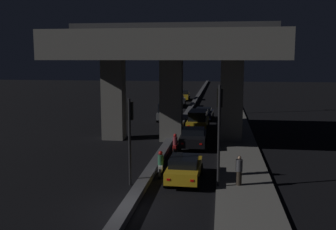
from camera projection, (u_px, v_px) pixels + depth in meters
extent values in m
plane|color=black|center=(127.00, 212.00, 17.40)|extent=(200.00, 200.00, 0.00)
cube|color=#4C4C51|center=(190.00, 109.00, 51.70)|extent=(0.63, 126.00, 0.35)
cube|color=slate|center=(233.00, 118.00, 44.13)|extent=(3.00, 126.00, 0.15)
cube|color=slate|center=(114.00, 100.00, 32.66)|extent=(1.77, 1.40, 6.62)
cube|color=slate|center=(231.00, 102.00, 31.36)|extent=(1.77, 1.40, 6.62)
cube|color=slate|center=(171.00, 101.00, 32.01)|extent=(1.77, 1.40, 6.62)
cube|color=slate|center=(171.00, 47.00, 31.39)|extent=(16.86, 12.96, 2.03)
cube|color=#333335|center=(171.00, 28.00, 31.18)|extent=(16.86, 0.40, 0.90)
cylinder|color=black|center=(130.00, 142.00, 20.73)|extent=(0.14, 0.14, 4.67)
cube|color=black|center=(130.00, 111.00, 20.66)|extent=(0.30, 0.28, 0.95)
sphere|color=red|center=(131.00, 105.00, 20.77)|extent=(0.18, 0.18, 0.18)
sphere|color=black|center=(131.00, 111.00, 20.81)|extent=(0.18, 0.18, 0.18)
sphere|color=black|center=(131.00, 116.00, 20.85)|extent=(0.18, 0.18, 0.18)
cylinder|color=black|center=(219.00, 138.00, 20.05)|extent=(0.14, 0.14, 5.43)
cube|color=black|center=(220.00, 98.00, 19.93)|extent=(0.30, 0.28, 0.95)
sphere|color=red|center=(220.00, 92.00, 20.04)|extent=(0.18, 0.18, 0.18)
sphere|color=black|center=(220.00, 97.00, 20.08)|extent=(0.18, 0.18, 0.18)
sphere|color=black|center=(220.00, 103.00, 20.12)|extent=(0.18, 0.18, 0.18)
cylinder|color=#2D2D30|center=(226.00, 78.00, 47.54)|extent=(0.18, 0.18, 8.71)
cylinder|color=#2D2D30|center=(218.00, 43.00, 47.07)|extent=(2.06, 0.10, 0.10)
ellipsoid|color=#F2B759|center=(209.00, 44.00, 47.22)|extent=(0.56, 0.32, 0.24)
cube|color=gold|center=(184.00, 170.00, 21.69)|extent=(1.76, 4.04, 0.61)
cube|color=black|center=(184.00, 161.00, 21.41)|extent=(1.53, 1.95, 0.46)
cylinder|color=black|center=(173.00, 168.00, 23.15)|extent=(0.21, 0.68, 0.68)
cylinder|color=black|center=(201.00, 169.00, 22.90)|extent=(0.21, 0.68, 0.68)
cylinder|color=black|center=(166.00, 182.00, 20.56)|extent=(0.21, 0.68, 0.68)
cylinder|color=black|center=(198.00, 183.00, 20.31)|extent=(0.21, 0.68, 0.68)
cube|color=red|center=(168.00, 180.00, 19.80)|extent=(0.18, 0.03, 0.11)
cube|color=red|center=(192.00, 181.00, 19.62)|extent=(0.18, 0.03, 0.11)
cube|color=black|center=(193.00, 138.00, 30.05)|extent=(1.92, 4.49, 0.68)
cube|color=black|center=(193.00, 131.00, 29.86)|extent=(1.66, 1.80, 0.44)
cylinder|color=black|center=(183.00, 138.00, 31.66)|extent=(0.21, 0.70, 0.70)
cylinder|color=black|center=(206.00, 139.00, 31.43)|extent=(0.21, 0.70, 0.70)
cylinder|color=black|center=(180.00, 146.00, 28.76)|extent=(0.21, 0.70, 0.70)
cylinder|color=black|center=(205.00, 147.00, 28.54)|extent=(0.21, 0.70, 0.70)
cube|color=red|center=(182.00, 144.00, 27.92)|extent=(0.18, 0.03, 0.11)
cube|color=red|center=(201.00, 144.00, 27.76)|extent=(0.18, 0.03, 0.11)
cube|color=gold|center=(198.00, 123.00, 37.62)|extent=(1.99, 4.51, 0.61)
cube|color=black|center=(198.00, 115.00, 37.63)|extent=(1.73, 3.25, 0.85)
cylinder|color=black|center=(190.00, 123.00, 39.25)|extent=(0.22, 0.65, 0.65)
cylinder|color=black|center=(208.00, 123.00, 38.96)|extent=(0.22, 0.65, 0.65)
cylinder|color=black|center=(187.00, 128.00, 36.37)|extent=(0.22, 0.65, 0.65)
cylinder|color=black|center=(206.00, 129.00, 36.08)|extent=(0.22, 0.65, 0.65)
cube|color=red|center=(189.00, 126.00, 35.54)|extent=(0.18, 0.03, 0.11)
cube|color=red|center=(203.00, 126.00, 35.33)|extent=(0.18, 0.03, 0.11)
cube|color=#141938|center=(204.00, 114.00, 43.37)|extent=(2.01, 4.12, 0.60)
cube|color=black|center=(204.00, 110.00, 43.19)|extent=(1.68, 1.69, 0.44)
cylinder|color=black|center=(197.00, 115.00, 44.87)|extent=(0.23, 0.65, 0.64)
cylinder|color=black|center=(213.00, 115.00, 44.55)|extent=(0.23, 0.65, 0.64)
cylinder|color=black|center=(194.00, 118.00, 42.27)|extent=(0.23, 0.65, 0.64)
cylinder|color=black|center=(211.00, 119.00, 41.95)|extent=(0.23, 0.65, 0.64)
cube|color=red|center=(196.00, 116.00, 41.49)|extent=(0.18, 0.04, 0.11)
cube|color=red|center=(208.00, 117.00, 41.27)|extent=(0.18, 0.04, 0.11)
cube|color=#515459|center=(168.00, 114.00, 42.78)|extent=(1.85, 4.18, 0.70)
cube|color=black|center=(167.00, 107.00, 42.56)|extent=(1.62, 3.01, 0.94)
cylinder|color=black|center=(174.00, 120.00, 41.36)|extent=(0.20, 0.65, 0.65)
cylinder|color=black|center=(157.00, 119.00, 41.60)|extent=(0.20, 0.65, 0.65)
cylinder|color=black|center=(177.00, 116.00, 44.06)|extent=(0.20, 0.65, 0.65)
cylinder|color=black|center=(161.00, 116.00, 44.31)|extent=(0.20, 0.65, 0.65)
cube|color=white|center=(176.00, 113.00, 44.77)|extent=(0.18, 0.03, 0.11)
cube|color=white|center=(165.00, 113.00, 44.94)|extent=(0.18, 0.03, 0.11)
cube|color=silver|center=(177.00, 102.00, 55.05)|extent=(1.83, 4.75, 0.73)
cube|color=black|center=(178.00, 97.00, 55.08)|extent=(1.61, 1.90, 0.49)
cylinder|color=black|center=(183.00, 106.00, 53.44)|extent=(0.20, 0.65, 0.65)
cylinder|color=black|center=(170.00, 106.00, 53.69)|extent=(0.20, 0.65, 0.65)
cylinder|color=black|center=(185.00, 103.00, 56.51)|extent=(0.20, 0.65, 0.65)
cylinder|color=black|center=(173.00, 103.00, 56.76)|extent=(0.20, 0.65, 0.65)
cube|color=white|center=(184.00, 101.00, 57.31)|extent=(0.18, 0.03, 0.11)
cube|color=white|center=(175.00, 101.00, 57.49)|extent=(0.18, 0.03, 0.11)
cube|color=gold|center=(184.00, 96.00, 63.52)|extent=(1.85, 4.54, 0.69)
cube|color=black|center=(184.00, 92.00, 63.65)|extent=(1.58, 2.20, 0.51)
cylinder|color=black|center=(188.00, 99.00, 62.01)|extent=(0.21, 0.61, 0.61)
cylinder|color=black|center=(177.00, 99.00, 62.20)|extent=(0.21, 0.61, 0.61)
cylinder|color=black|center=(189.00, 98.00, 64.93)|extent=(0.21, 0.61, 0.61)
cylinder|color=black|center=(179.00, 97.00, 65.12)|extent=(0.21, 0.61, 0.61)
cube|color=white|center=(188.00, 96.00, 65.69)|extent=(0.18, 0.03, 0.11)
cube|color=white|center=(181.00, 96.00, 65.82)|extent=(0.18, 0.03, 0.11)
cylinder|color=black|center=(161.00, 168.00, 23.29)|extent=(0.12, 0.55, 0.55)
cylinder|color=black|center=(160.00, 174.00, 22.15)|extent=(0.14, 0.55, 0.55)
cube|color=silver|center=(161.00, 167.00, 22.68)|extent=(0.31, 0.89, 0.32)
cylinder|color=#26593F|center=(161.00, 160.00, 22.62)|extent=(0.34, 0.34, 0.57)
sphere|color=#B21919|center=(161.00, 153.00, 22.56)|extent=(0.24, 0.24, 0.24)
cube|color=red|center=(160.00, 170.00, 22.07)|extent=(0.08, 0.04, 0.08)
cylinder|color=black|center=(176.00, 148.00, 28.58)|extent=(0.10, 0.52, 0.52)
cylinder|color=black|center=(174.00, 152.00, 27.36)|extent=(0.12, 0.52, 0.52)
cube|color=maroon|center=(175.00, 147.00, 27.94)|extent=(0.27, 0.96, 0.32)
cylinder|color=maroon|center=(175.00, 141.00, 27.88)|extent=(0.33, 0.33, 0.57)
sphere|color=#B21919|center=(175.00, 135.00, 27.82)|extent=(0.24, 0.24, 0.24)
cube|color=red|center=(174.00, 149.00, 27.28)|extent=(0.08, 0.03, 0.08)
cylinder|color=#2D261E|center=(239.00, 178.00, 20.55)|extent=(0.30, 0.30, 0.75)
cylinder|color=#3F3F44|center=(239.00, 165.00, 20.45)|extent=(0.35, 0.35, 0.62)
sphere|color=tan|center=(239.00, 158.00, 20.39)|extent=(0.20, 0.20, 0.20)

